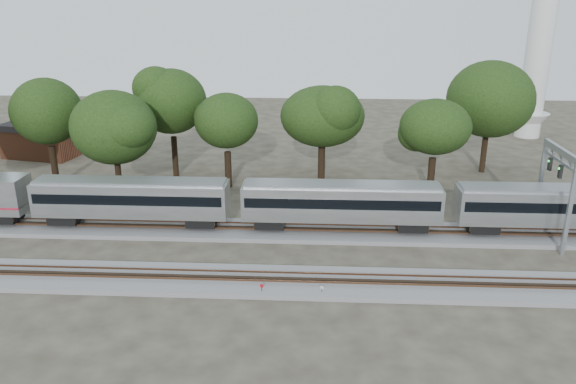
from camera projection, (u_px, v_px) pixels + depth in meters
name	position (u px, v px, depth m)	size (l,w,h in m)	color
ground	(243.00, 260.00, 47.75)	(160.00, 160.00, 0.00)	#383328
track_far	(251.00, 230.00, 53.34)	(160.00, 5.00, 0.73)	slate
track_near	(237.00, 281.00, 43.91)	(160.00, 5.00, 0.73)	slate
train	(450.00, 203.00, 51.38)	(114.68, 3.28, 4.84)	silver
switch_stand_red	(262.00, 288.00, 41.92)	(0.30, 0.13, 0.98)	#512D19
switch_stand_white	(322.00, 290.00, 41.86)	(0.26, 0.13, 0.87)	#512D19
switch_lever	(331.00, 291.00, 42.52)	(0.50, 0.30, 0.30)	#512D19
signal_gantry	(557.00, 174.00, 49.93)	(0.60, 7.14, 8.68)	gray
brick_building	(44.00, 139.00, 78.40)	(10.96, 8.69, 4.70)	brown
tree_1	(47.00, 112.00, 63.56)	(9.03, 9.03, 12.74)	black
tree_2	(114.00, 128.00, 59.55)	(8.19, 8.19, 11.54)	black
tree_3	(171.00, 101.00, 66.92)	(9.51, 9.51, 13.41)	black
tree_4	(226.00, 121.00, 63.49)	(8.04, 8.04, 11.33)	black
tree_5	(322.00, 116.00, 65.98)	(8.00, 8.00, 11.28)	black
tree_6	(435.00, 127.00, 61.42)	(7.85, 7.85, 11.06)	black
tree_7	(490.00, 99.00, 68.68)	(9.46, 9.46, 13.33)	black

